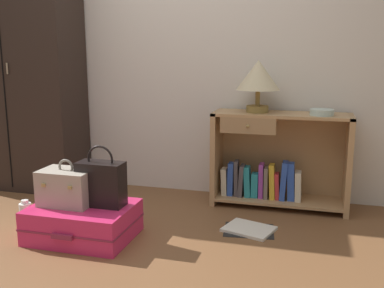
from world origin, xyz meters
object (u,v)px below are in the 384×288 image
at_px(bottle, 26,213).
at_px(bookshelf, 276,162).
at_px(train_case, 67,187).
at_px(handbag, 101,183).
at_px(wardrobe, 20,67).
at_px(suitcase_large, 83,222).
at_px(bowl, 322,112).
at_px(table_lamp, 258,77).
at_px(open_book_on_floor, 249,229).

bearing_deg(bottle, bookshelf, 28.58).
xyz_separation_m(train_case, handbag, (0.22, 0.04, 0.03)).
xyz_separation_m(wardrobe, suitcase_large, (1.06, -0.92, -0.95)).
bearing_deg(suitcase_large, bowl, 32.34).
bearing_deg(bookshelf, train_case, -141.69).
xyz_separation_m(bookshelf, train_case, (-1.24, -0.98, -0.01)).
distance_m(table_lamp, suitcase_large, 1.65).
xyz_separation_m(handbag, bottle, (-0.62, 0.05, -0.28)).
xyz_separation_m(wardrobe, bookshelf, (2.20, 0.06, -0.71)).
relative_size(wardrobe, bottle, 11.72).
xyz_separation_m(table_lamp, train_case, (-1.09, -0.97, -0.67)).
relative_size(table_lamp, suitcase_large, 0.60).
distance_m(train_case, handbag, 0.23).
height_order(wardrobe, open_book_on_floor, wardrobe).
bearing_deg(handbag, wardrobe, 143.40).
relative_size(table_lamp, open_book_on_floor, 1.05).
xyz_separation_m(suitcase_large, handbag, (0.12, 0.04, 0.26)).
bearing_deg(open_book_on_floor, table_lamp, 93.89).
bearing_deg(table_lamp, bottle, -149.25).
bearing_deg(table_lamp, bookshelf, 3.51).
relative_size(wardrobe, table_lamp, 5.36).
bearing_deg(bottle, open_book_on_floor, 11.68).
distance_m(wardrobe, open_book_on_floor, 2.39).
height_order(bookshelf, table_lamp, table_lamp).
bearing_deg(bowl, table_lamp, 174.73).
bearing_deg(wardrobe, open_book_on_floor, -13.93).
distance_m(bottle, open_book_on_floor, 1.55).
relative_size(wardrobe, suitcase_large, 3.24).
bearing_deg(suitcase_large, handbag, 19.72).
height_order(table_lamp, train_case, table_lamp).
distance_m(table_lamp, open_book_on_floor, 1.15).
bearing_deg(table_lamp, bowl, -5.27).
height_order(bookshelf, train_case, bookshelf).
height_order(wardrobe, handbag, wardrobe).
xyz_separation_m(suitcase_large, open_book_on_floor, (1.02, 0.40, -0.10)).
relative_size(bowl, train_case, 0.52).
height_order(bookshelf, bowl, bowl).
bearing_deg(table_lamp, handbag, -133.07).
distance_m(handbag, bottle, 0.68).
distance_m(table_lamp, bottle, 1.95).
xyz_separation_m(bowl, bottle, (-1.96, -0.84, -0.67)).
xyz_separation_m(train_case, open_book_on_floor, (1.13, 0.40, -0.33)).
distance_m(table_lamp, bowl, 0.54).
distance_m(bookshelf, table_lamp, 0.67).
bearing_deg(bowl, handbag, -146.67).
xyz_separation_m(table_lamp, handbag, (-0.87, -0.93, -0.64)).
relative_size(suitcase_large, handbag, 1.65).
height_order(bookshelf, handbag, bookshelf).
distance_m(wardrobe, table_lamp, 2.05).
bearing_deg(bottle, train_case, -12.78).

